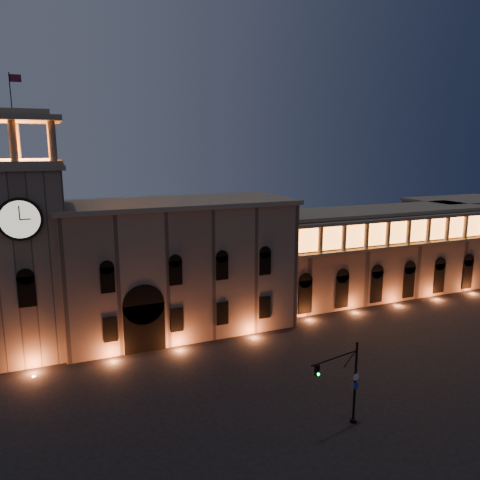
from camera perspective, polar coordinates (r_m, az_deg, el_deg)
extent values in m
plane|color=black|center=(48.19, 2.56, -19.26)|extent=(160.00, 160.00, 0.00)
cube|color=#7C6551|center=(63.59, -7.50, -3.36)|extent=(30.00, 12.00, 17.00)
cube|color=gray|center=(61.96, -7.71, 4.54)|extent=(30.80, 12.80, 0.60)
cube|color=black|center=(59.01, -11.67, -10.30)|extent=(5.00, 1.40, 6.00)
cylinder|color=black|center=(57.99, -11.79, -7.54)|extent=(5.00, 1.40, 5.00)
cube|color=orange|center=(58.90, -11.62, -10.55)|extent=(4.20, 0.20, 5.00)
cube|color=#7C6551|center=(60.07, -24.60, -2.72)|extent=(9.00, 9.00, 22.00)
cube|color=gray|center=(58.57, -25.51, 8.03)|extent=(9.80, 9.80, 0.50)
cylinder|color=black|center=(54.38, -25.25, 2.30)|extent=(4.60, 0.35, 4.60)
cylinder|color=beige|center=(54.24, -25.25, 2.28)|extent=(4.00, 0.12, 4.00)
cube|color=gray|center=(58.56, -25.55, 8.51)|extent=(9.40, 9.40, 0.50)
cube|color=orange|center=(58.55, -25.57, 8.81)|extent=(6.80, 6.80, 0.15)
cylinder|color=gray|center=(54.74, -25.94, 10.83)|extent=(0.76, 0.76, 4.20)
cylinder|color=gray|center=(54.68, -21.89, 11.15)|extent=(0.76, 0.76, 4.20)
cylinder|color=gray|center=(62.33, -25.58, 10.78)|extent=(0.76, 0.76, 4.20)
cylinder|color=gray|center=(62.28, -22.03, 11.06)|extent=(0.76, 0.76, 4.20)
cylinder|color=gray|center=(58.48, -21.97, 11.10)|extent=(0.76, 0.76, 4.20)
cube|color=gray|center=(58.61, -25.95, 13.14)|extent=(9.80, 9.80, 0.60)
cube|color=gray|center=(58.64, -26.00, 13.73)|extent=(7.50, 7.50, 0.60)
cylinder|color=black|center=(58.83, -26.21, 15.95)|extent=(0.10, 0.10, 4.00)
plane|color=#5C1A31|center=(58.96, -25.72, 17.36)|extent=(1.20, 0.00, 1.20)
cube|color=#78604C|center=(81.04, 15.99, -1.60)|extent=(40.00, 10.00, 14.00)
cube|color=gray|center=(79.79, 16.28, 3.48)|extent=(40.60, 10.60, 0.50)
cube|color=gray|center=(76.46, 18.64, -0.75)|extent=(40.00, 1.20, 0.40)
cube|color=gray|center=(75.73, 18.85, 2.43)|extent=(40.00, 1.40, 0.50)
cube|color=orange|center=(76.46, 18.47, 0.94)|extent=(38.00, 0.15, 3.60)
cylinder|color=gray|center=(65.69, 6.84, -0.18)|extent=(0.70, 0.70, 4.00)
cylinder|color=gray|center=(67.72, 9.79, 0.08)|extent=(0.70, 0.70, 4.00)
cylinder|color=gray|center=(69.92, 12.57, 0.33)|extent=(0.70, 0.70, 4.00)
cylinder|color=gray|center=(72.27, 15.16, 0.55)|extent=(0.70, 0.70, 4.00)
cylinder|color=gray|center=(74.76, 17.59, 0.77)|extent=(0.70, 0.70, 4.00)
cylinder|color=gray|center=(77.38, 19.86, 0.97)|extent=(0.70, 0.70, 4.00)
cylinder|color=gray|center=(80.12, 21.98, 1.15)|extent=(0.70, 0.70, 4.00)
cylinder|color=gray|center=(82.95, 23.95, 1.32)|extent=(0.70, 0.70, 4.00)
cylinder|color=gray|center=(85.88, 25.79, 1.48)|extent=(0.70, 0.70, 4.00)
cube|color=#78604C|center=(103.00, 25.29, 0.44)|extent=(20.00, 12.00, 14.00)
cylinder|color=black|center=(44.74, 13.84, -16.68)|extent=(0.21, 0.21, 7.50)
cylinder|color=black|center=(46.51, 13.61, -20.59)|extent=(0.60, 0.60, 0.32)
sphere|color=black|center=(43.08, 14.08, -12.13)|extent=(0.30, 0.30, 0.30)
cylinder|color=black|center=(41.53, 11.49, -13.90)|extent=(5.28, 1.19, 0.13)
cube|color=black|center=(40.46, 9.36, -15.38)|extent=(0.37, 0.36, 0.91)
cylinder|color=#0CE53F|center=(40.49, 9.52, -15.84)|extent=(0.21, 0.12, 0.19)
cylinder|color=silver|center=(44.27, 13.98, -15.91)|extent=(0.64, 0.17, 0.64)
cylinder|color=navy|center=(44.66, 13.93, -16.89)|extent=(0.64, 0.17, 0.64)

